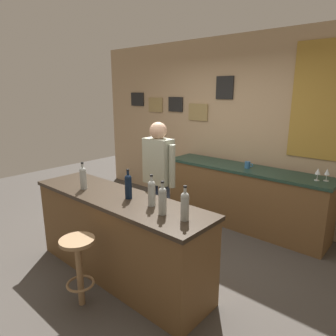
{
  "coord_description": "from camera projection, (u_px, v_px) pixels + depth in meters",
  "views": [
    {
      "loc": [
        2.36,
        -2.28,
        1.99
      ],
      "look_at": [
        -0.04,
        0.45,
        1.05
      ],
      "focal_mm": 32.33,
      "sensor_mm": 36.0,
      "label": 1
    }
  ],
  "objects": [
    {
      "name": "bartender",
      "position": [
        159.0,
        177.0,
        3.77
      ],
      "size": [
        0.52,
        0.21,
        1.62
      ],
      "color": "#384766",
      "rests_on": "ground_plane"
    },
    {
      "name": "ground_plane",
      "position": [
        146.0,
        259.0,
        3.66
      ],
      "size": [
        10.0,
        10.0,
        0.0
      ],
      "primitive_type": "plane",
      "color": "#423D38"
    },
    {
      "name": "wine_bottle_e",
      "position": [
        185.0,
        205.0,
        2.52
      ],
      "size": [
        0.07,
        0.07,
        0.31
      ],
      "color": "#999E99",
      "rests_on": "bar_counter"
    },
    {
      "name": "side_counter",
      "position": [
        243.0,
        197.0,
        4.49
      ],
      "size": [
        2.45,
        0.56,
        0.9
      ],
      "color": "brown",
      "rests_on": "ground_plane"
    },
    {
      "name": "wine_glass_b",
      "position": [
        327.0,
        172.0,
        3.71
      ],
      "size": [
        0.07,
        0.07,
        0.16
      ],
      "color": "silver",
      "rests_on": "side_counter"
    },
    {
      "name": "wine_bottle_a",
      "position": [
        83.0,
        177.0,
        3.33
      ],
      "size": [
        0.07,
        0.07,
        0.31
      ],
      "color": "#999E99",
      "rests_on": "bar_counter"
    },
    {
      "name": "bar_counter",
      "position": [
        118.0,
        236.0,
        3.25
      ],
      "size": [
        2.24,
        0.6,
        0.92
      ],
      "color": "brown",
      "rests_on": "ground_plane"
    },
    {
      "name": "bar_stool",
      "position": [
        79.0,
        261.0,
        2.79
      ],
      "size": [
        0.32,
        0.32,
        0.68
      ],
      "color": "olive",
      "rests_on": "ground_plane"
    },
    {
      "name": "wine_bottle_c",
      "position": [
        152.0,
        192.0,
        2.85
      ],
      "size": [
        0.07,
        0.07,
        0.31
      ],
      "color": "#999E99",
      "rests_on": "bar_counter"
    },
    {
      "name": "wine_bottle_d",
      "position": [
        162.0,
        200.0,
        2.65
      ],
      "size": [
        0.07,
        0.07,
        0.31
      ],
      "color": "#999E99",
      "rests_on": "bar_counter"
    },
    {
      "name": "wine_bottle_b",
      "position": [
        128.0,
        185.0,
        3.04
      ],
      "size": [
        0.07,
        0.07,
        0.31
      ],
      "color": "black",
      "rests_on": "bar_counter"
    },
    {
      "name": "wine_glass_a",
      "position": [
        318.0,
        172.0,
        3.72
      ],
      "size": [
        0.07,
        0.07,
        0.16
      ],
      "color": "silver",
      "rests_on": "side_counter"
    },
    {
      "name": "coffee_mug",
      "position": [
        248.0,
        165.0,
        4.33
      ],
      "size": [
        0.12,
        0.08,
        0.09
      ],
      "color": "#336699",
      "rests_on": "side_counter"
    },
    {
      "name": "back_wall",
      "position": [
        238.0,
        127.0,
        4.76
      ],
      "size": [
        6.0,
        0.09,
        2.8
      ],
      "color": "tan",
      "rests_on": "ground_plane"
    }
  ]
}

